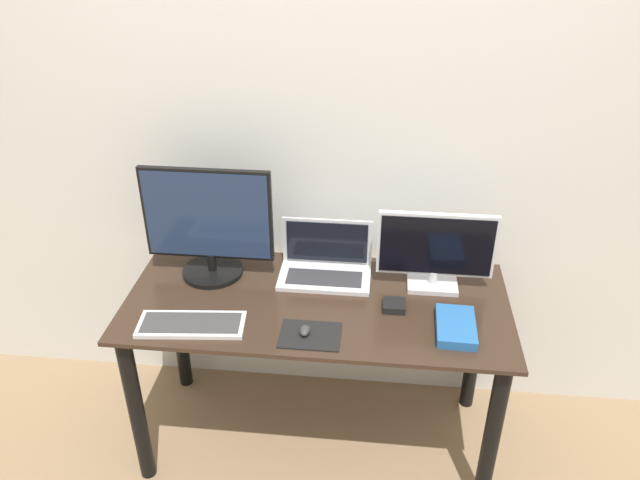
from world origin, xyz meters
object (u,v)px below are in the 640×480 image
object	(u,v)px
mouse	(305,331)
power_brick	(394,306)
monitor_left	(208,225)
book	(456,327)
monitor_right	(436,250)
keyboard	(191,324)
laptop	(326,263)

from	to	relation	value
mouse	power_brick	bearing A→B (deg)	31.10
monitor_left	book	world-z (taller)	monitor_left
monitor_right	mouse	bearing A→B (deg)	-142.32
mouse	power_brick	size ratio (longest dim) A/B	0.69
book	power_brick	xyz separation A→B (m)	(-0.22, 0.11, -0.00)
monitor_right	keyboard	xyz separation A→B (m)	(-0.89, -0.36, -0.16)
keyboard	power_brick	size ratio (longest dim) A/B	4.69
mouse	laptop	bearing A→B (deg)	84.97
laptop	book	xyz separation A→B (m)	(0.51, -0.33, -0.04)
power_brick	monitor_right	bearing A→B (deg)	48.36
keyboard	power_brick	xyz separation A→B (m)	(0.74, 0.19, 0.01)
laptop	power_brick	size ratio (longest dim) A/B	4.35
book	laptop	bearing A→B (deg)	147.27
book	monitor_left	bearing A→B (deg)	163.76
monitor_left	book	bearing A→B (deg)	-16.24
laptop	keyboard	bearing A→B (deg)	-138.69
monitor_right	laptop	bearing A→B (deg)	174.55
monitor_right	mouse	world-z (taller)	monitor_right
monitor_left	book	distance (m)	1.04
power_brick	mouse	bearing A→B (deg)	-148.90
monitor_right	mouse	size ratio (longest dim) A/B	7.77
monitor_left	laptop	xyz separation A→B (m)	(0.47, 0.04, -0.17)
monitor_right	book	bearing A→B (deg)	-76.11
mouse	book	size ratio (longest dim) A/B	0.26
monitor_right	book	world-z (taller)	monitor_right
mouse	power_brick	distance (m)	0.37
keyboard	mouse	bearing A→B (deg)	-0.72
book	power_brick	world-z (taller)	book
monitor_right	power_brick	size ratio (longest dim) A/B	5.34
keyboard	mouse	xyz separation A→B (m)	(0.42, -0.01, 0.01)
mouse	power_brick	xyz separation A→B (m)	(0.32, 0.19, -0.01)
monitor_left	laptop	bearing A→B (deg)	5.11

